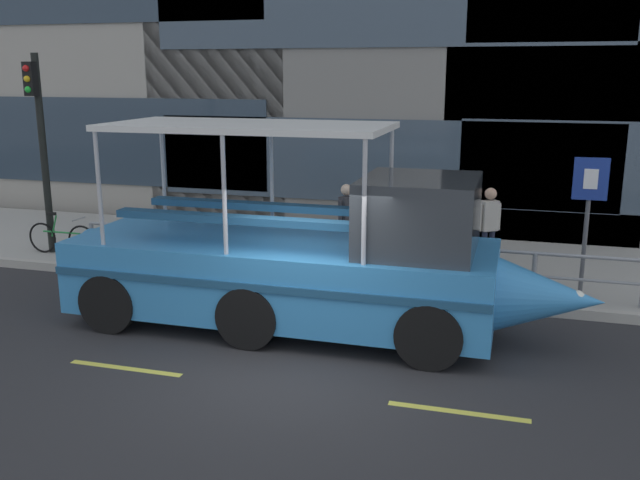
% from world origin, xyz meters
% --- Properties ---
extents(ground_plane, '(120.00, 120.00, 0.00)m').
position_xyz_m(ground_plane, '(0.00, 0.00, 0.00)').
color(ground_plane, '#2B2B2D').
extents(sidewalk, '(32.00, 4.80, 0.18)m').
position_xyz_m(sidewalk, '(0.00, 5.60, 0.09)').
color(sidewalk, '#A8A59E').
rests_on(sidewalk, ground_plane).
extents(curb_edge, '(32.00, 0.18, 0.18)m').
position_xyz_m(curb_edge, '(0.00, 3.11, 0.09)').
color(curb_edge, '#B2ADA3').
rests_on(curb_edge, ground_plane).
extents(lane_centreline, '(25.80, 0.12, 0.01)m').
position_xyz_m(lane_centreline, '(-0.00, -0.98, 0.00)').
color(lane_centreline, '#DBD64C').
rests_on(lane_centreline, ground_plane).
extents(curb_guardrail, '(11.13, 0.09, 0.89)m').
position_xyz_m(curb_guardrail, '(-0.35, 3.45, 0.78)').
color(curb_guardrail, gray).
rests_on(curb_guardrail, sidewalk).
extents(traffic_light_pole, '(0.24, 0.46, 4.44)m').
position_xyz_m(traffic_light_pole, '(-7.27, 3.85, 2.85)').
color(traffic_light_pole, black).
rests_on(traffic_light_pole, sidewalk).
extents(parking_sign, '(0.60, 0.12, 2.56)m').
position_xyz_m(parking_sign, '(4.18, 3.90, 1.92)').
color(parking_sign, '#4C4F54').
rests_on(parking_sign, sidewalk).
extents(leaned_bicycle, '(1.74, 0.46, 0.96)m').
position_xyz_m(leaned_bicycle, '(-6.89, 3.78, 0.56)').
color(leaned_bicycle, black).
rests_on(leaned_bicycle, sidewalk).
extents(duck_tour_boat, '(8.80, 2.47, 3.41)m').
position_xyz_m(duck_tour_boat, '(-0.26, 1.36, 1.11)').
color(duck_tour_boat, '#388CD1').
rests_on(duck_tour_boat, ground_plane).
extents(pedestrian_near_bow, '(0.43, 0.34, 1.76)m').
position_xyz_m(pedestrian_near_bow, '(2.43, 5.02, 1.24)').
color(pedestrian_near_bow, '#1E2338').
rests_on(pedestrian_near_bow, sidewalk).
extents(pedestrian_mid_left, '(0.30, 0.47, 1.74)m').
position_xyz_m(pedestrian_mid_left, '(-0.53, 4.80, 1.23)').
color(pedestrian_mid_left, '#1E2338').
rests_on(pedestrian_mid_left, sidewalk).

